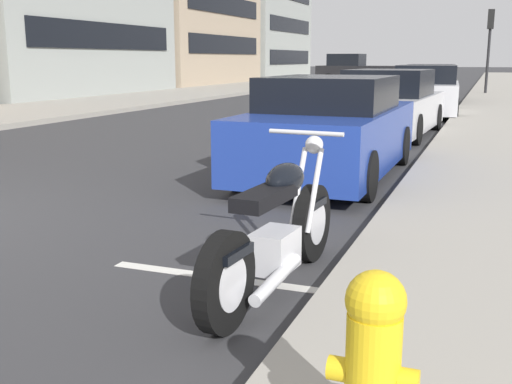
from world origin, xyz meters
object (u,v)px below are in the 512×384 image
parked_car_second_in_row (431,85)px  fire_hydrant (373,355)px  traffic_signal_near_corner (490,33)px  parked_car_near_corner (330,130)px  parked_car_across_street (426,92)px  parked_car_behind_motorcycle (390,105)px  crossing_truck (358,71)px  parked_motorcycle (277,233)px

parked_car_second_in_row → fire_hydrant: (-22.17, -1.85, -0.16)m
traffic_signal_near_corner → parked_car_near_corner: bearing=175.2°
parked_car_across_street → parked_car_second_in_row: parked_car_across_street is taller
parked_car_behind_motorcycle → traffic_signal_near_corner: traffic_signal_near_corner is taller
parked_car_near_corner → crossing_truck: crossing_truck is taller
parked_motorcycle → crossing_truck: bearing=15.0°
crossing_truck → traffic_signal_near_corner: traffic_signal_near_corner is taller
parked_car_second_in_row → traffic_signal_near_corner: size_ratio=1.26×
traffic_signal_near_corner → parked_car_across_street: bearing=172.1°
parked_car_near_corner → parked_car_across_street: (10.62, -0.27, 0.04)m
parked_car_near_corner → traffic_signal_near_corner: size_ratio=1.16×
parked_car_second_in_row → crossing_truck: size_ratio=0.82×
parked_car_near_corner → crossing_truck: size_ratio=0.76×
crossing_truck → traffic_signal_near_corner: size_ratio=1.53×
parked_car_across_street → fire_hydrant: bearing=-178.3°
crossing_truck → fire_hydrant: (-37.53, -7.77, -0.38)m
parked_motorcycle → parked_car_near_corner: parked_car_near_corner is taller
crossing_truck → fire_hydrant: bearing=106.1°
parked_car_second_in_row → crossing_truck: bearing=19.9°
parked_motorcycle → traffic_signal_near_corner: size_ratio=0.60×
fire_hydrant → crossing_truck: bearing=11.7°
parked_car_second_in_row → traffic_signal_near_corner: 6.58m
parked_car_behind_motorcycle → crossing_truck: size_ratio=0.78×
parked_car_near_corner → parked_car_second_in_row: 15.83m
parked_motorcycle → parked_car_across_street: size_ratio=0.49×
parked_car_behind_motorcycle → crossing_truck: 26.59m
parked_car_across_street → parked_car_second_in_row: (5.21, 0.35, -0.02)m
parked_car_near_corner → crossing_truck: 31.76m
parked_motorcycle → parked_car_across_street: (15.12, 0.47, 0.28)m
parked_motorcycle → fire_hydrant: parked_motorcycle is taller
parked_car_near_corner → traffic_signal_near_corner: (21.76, -1.82, 2.13)m
parked_car_across_street → parked_motorcycle: bearing=178.4°
parked_motorcycle → parked_car_behind_motorcycle: size_ratio=0.50×
parked_car_near_corner → parked_motorcycle: bearing=-170.1°
parked_car_near_corner → parked_car_across_street: 10.62m
parked_car_second_in_row → traffic_signal_near_corner: traffic_signal_near_corner is taller
crossing_truck → parked_motorcycle: bearing=105.1°
parked_motorcycle → crossing_truck: crossing_truck is taller
parked_car_across_street → traffic_signal_near_corner: size_ratio=1.22×
fire_hydrant → traffic_signal_near_corner: bearing=-0.1°
parked_car_second_in_row → crossing_truck: 16.46m
parked_car_across_street → parked_car_second_in_row: size_ratio=0.97×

